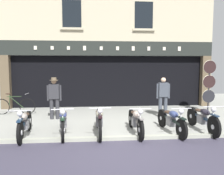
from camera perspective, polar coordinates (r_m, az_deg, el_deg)
The scene contains 14 objects.
ground at distance 5.43m, azimuth 4.15°, elevation -17.28°, with size 22.52×22.00×0.18m.
shop_facade at distance 12.99m, azimuth -1.34°, elevation 3.69°, with size 10.82×4.42×6.01m.
motorcycle_far_left at distance 7.02m, azimuth -21.64°, elevation -8.47°, with size 0.62×1.97×0.91m.
motorcycle_left at distance 6.92m, azimuth -12.47°, elevation -8.39°, with size 0.62×2.05×0.91m.
motorcycle_center_left at distance 6.80m, azimuth -3.31°, elevation -8.38°, with size 0.62×2.05×0.93m.
motorcycle_center at distance 6.88m, azimuth 6.14°, elevation -8.42°, with size 0.62×1.98×0.90m.
motorcycle_center_right at distance 7.15m, azimuth 15.08°, elevation -8.08°, with size 0.62×1.99×0.90m.
motorcycle_right at distance 7.64m, azimuth 22.31°, elevation -7.30°, with size 0.62×2.05×0.92m.
salesman_left at distance 8.91m, azimuth -14.69°, elevation -2.21°, with size 0.56×0.33×1.64m.
shopkeeper_center at distance 9.21m, azimuth 13.05°, elevation -1.98°, with size 0.56×0.24×1.62m.
tyre_sign_pole at distance 10.70m, azimuth 23.77°, elevation 1.24°, with size 0.60×0.06×2.34m.
advert_board_near at distance 11.49m, azimuth -14.20°, elevation 3.17°, with size 0.83×0.03×1.03m.
advert_board_far at distance 11.74m, azimuth -19.83°, elevation 2.71°, with size 0.84×0.03×0.93m.
leaning_bicycle at distance 10.48m, azimuth -23.92°, elevation -4.30°, with size 1.79×0.50×0.94m.
Camera 1 is at (-0.80, -5.93, 2.06)m, focal length 35.40 mm.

